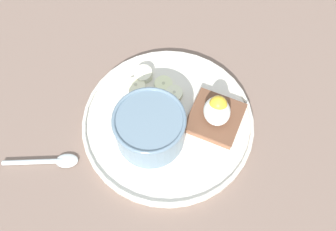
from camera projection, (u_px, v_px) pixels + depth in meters
The scene contains 10 objects.
ground_plane at pixel (168, 126), 64.00cm from camera, with size 120.00×120.00×2.00cm, color #755F53.
plate at pixel (168, 122), 62.40cm from camera, with size 28.61×28.61×1.60cm.
oatmeal_bowl at pixel (150, 128), 57.99cm from camera, with size 11.21×11.21×6.59cm.
toast_slice at pixel (215, 117), 61.60cm from camera, with size 11.00×11.00×1.61cm.
poached_egg at pixel (217, 109), 59.37cm from camera, with size 4.97×4.32×4.05cm.
banana_slice_front at pixel (143, 74), 65.58cm from camera, with size 4.55×4.56×1.72cm.
banana_slice_left at pixel (164, 85), 64.92cm from camera, with size 3.27×3.21×1.13cm.
banana_slice_back at pixel (174, 94), 63.96cm from camera, with size 4.13×4.09×1.49cm.
banana_slice_right at pixel (136, 86), 64.73cm from camera, with size 3.34×3.35×1.12cm.
spoon at pixel (50, 161), 59.59cm from camera, with size 2.46×12.02×0.80cm.
Camera 1 is at (27.80, -0.55, 58.67)cm, focal length 40.00 mm.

